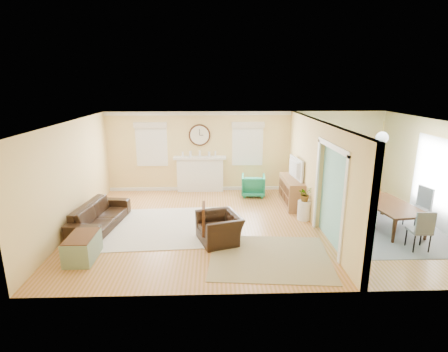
{
  "coord_description": "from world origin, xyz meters",
  "views": [
    {
      "loc": [
        -1.07,
        -8.22,
        3.5
      ],
      "look_at": [
        -0.8,
        0.3,
        1.2
      ],
      "focal_mm": 28.0,
      "sensor_mm": 36.0,
      "label": 1
    }
  ],
  "objects_px": {
    "eames_chair": "(219,228)",
    "credenza": "(292,192)",
    "green_chair": "(253,185)",
    "dining_table": "(390,216)",
    "sofa": "(100,215)"
  },
  "relations": [
    {
      "from": "green_chair",
      "to": "eames_chair",
      "type": "bearing_deg",
      "value": 76.58
    },
    {
      "from": "green_chair",
      "to": "credenza",
      "type": "xyz_separation_m",
      "value": [
        1.04,
        -0.88,
        0.06
      ]
    },
    {
      "from": "eames_chair",
      "to": "dining_table",
      "type": "distance_m",
      "value": 4.26
    },
    {
      "from": "eames_chair",
      "to": "green_chair",
      "type": "bearing_deg",
      "value": 142.4
    },
    {
      "from": "eames_chair",
      "to": "credenza",
      "type": "bearing_deg",
      "value": 119.22
    },
    {
      "from": "credenza",
      "to": "eames_chair",
      "type": "bearing_deg",
      "value": -132.28
    },
    {
      "from": "credenza",
      "to": "dining_table",
      "type": "xyz_separation_m",
      "value": [
        2.04,
        -1.77,
        -0.09
      ]
    },
    {
      "from": "sofa",
      "to": "credenza",
      "type": "xyz_separation_m",
      "value": [
        5.12,
        1.49,
        0.1
      ]
    },
    {
      "from": "green_chair",
      "to": "credenza",
      "type": "bearing_deg",
      "value": 145.39
    },
    {
      "from": "sofa",
      "to": "dining_table",
      "type": "height_order",
      "value": "dining_table"
    },
    {
      "from": "eames_chair",
      "to": "dining_table",
      "type": "xyz_separation_m",
      "value": [
        4.21,
        0.63,
        -0.01
      ]
    },
    {
      "from": "sofa",
      "to": "dining_table",
      "type": "bearing_deg",
      "value": -85.01
    },
    {
      "from": "sofa",
      "to": "dining_table",
      "type": "distance_m",
      "value": 7.17
    },
    {
      "from": "sofa",
      "to": "dining_table",
      "type": "xyz_separation_m",
      "value": [
        7.16,
        -0.28,
        0.01
      ]
    },
    {
      "from": "eames_chair",
      "to": "credenza",
      "type": "height_order",
      "value": "credenza"
    }
  ]
}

